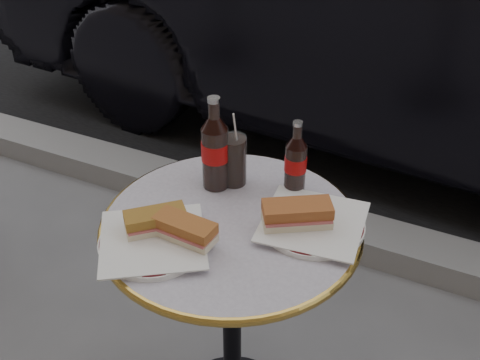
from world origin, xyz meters
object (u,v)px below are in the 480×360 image
at_px(cola_bottle_left, 215,143).
at_px(cola_glass, 234,160).
at_px(plate_right, 313,224).
at_px(plate_left, 153,242).
at_px(cola_bottle_right, 296,157).
at_px(bistro_table, 232,328).

height_order(cola_bottle_left, cola_glass, cola_bottle_left).
relative_size(plate_right, cola_bottle_left, 0.97).
bearing_deg(plate_left, cola_bottle_right, 57.92).
bearing_deg(plate_right, cola_bottle_right, 128.60).
height_order(plate_right, cola_bottle_left, cola_bottle_left).
bearing_deg(plate_left, bistro_table, 51.51).
bearing_deg(plate_left, plate_right, 35.64).
distance_m(plate_left, cola_bottle_right, 0.40).
bearing_deg(bistro_table, cola_glass, 113.59).
height_order(bistro_table, cola_glass, cola_glass).
distance_m(cola_bottle_left, cola_glass, 0.07).
xyz_separation_m(bistro_table, cola_bottle_right, (0.09, 0.18, 0.47)).
height_order(bistro_table, cola_bottle_left, cola_bottle_left).
bearing_deg(cola_bottle_right, cola_glass, -168.36).
relative_size(bistro_table, cola_bottle_left, 2.93).
relative_size(plate_left, plate_right, 1.01).
height_order(plate_left, plate_right, same).
bearing_deg(bistro_table, cola_bottle_right, 64.04).
xyz_separation_m(cola_bottle_right, cola_glass, (-0.15, -0.03, -0.03)).
bearing_deg(plate_right, cola_glass, 161.06).
xyz_separation_m(plate_left, plate_right, (0.30, 0.22, -0.00)).
bearing_deg(cola_bottle_left, cola_glass, 41.94).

